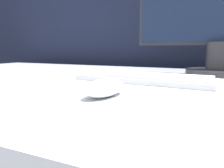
% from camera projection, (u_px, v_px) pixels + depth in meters
% --- Properties ---
extents(partition_panel, '(5.00, 0.03, 1.49)m').
position_uv_depth(partition_panel, '(170.00, 64.00, 1.26)').
color(partition_panel, black).
rests_on(partition_panel, ground_plane).
extents(computer_mouse_near, '(0.08, 0.13, 0.04)m').
position_uv_depth(computer_mouse_near, '(105.00, 87.00, 0.47)').
color(computer_mouse_near, white).
rests_on(computer_mouse_near, desk).
extents(keyboard, '(0.43, 0.17, 0.02)m').
position_uv_depth(keyboard, '(144.00, 78.00, 0.68)').
color(keyboard, silver).
rests_on(keyboard, desk).
extents(monitor, '(0.64, 0.24, 0.49)m').
position_uv_depth(monitor, '(222.00, 8.00, 0.82)').
color(monitor, '#28282D').
rests_on(monitor, desk).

